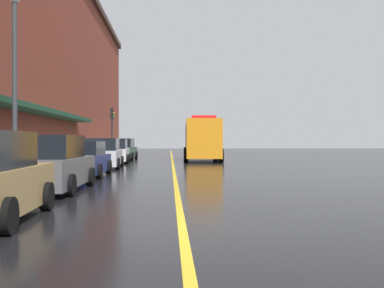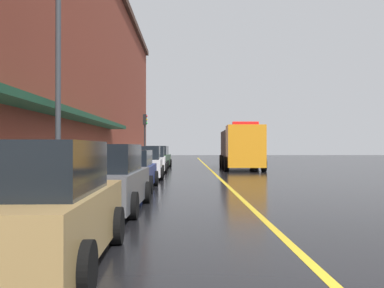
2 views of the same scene
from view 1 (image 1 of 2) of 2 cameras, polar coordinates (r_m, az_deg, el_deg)
ground_plane at (r=33.05m, az=-2.48°, el=-2.28°), size 112.00×112.00×0.00m
sidewalk_left at (r=33.58m, az=-13.13°, el=-2.12°), size 2.40×70.00×0.15m
lane_center_stripe at (r=33.05m, az=-2.48°, el=-2.27°), size 0.16×70.00×0.01m
parked_car_1 at (r=14.61m, az=-17.43°, el=-2.55°), size 2.11×4.72×1.73m
parked_car_2 at (r=20.13m, az=-13.63°, el=-1.96°), size 2.01×4.78×1.54m
parked_car_3 at (r=26.04m, az=-11.19°, el=-1.27°), size 2.17×4.62×1.70m
parked_car_4 at (r=31.71m, az=-9.73°, el=-0.98°), size 2.08×4.22×1.68m
parked_car_5 at (r=37.25m, az=-8.69°, el=-0.73°), size 2.07×4.89×1.74m
utility_truck at (r=35.21m, az=1.26°, el=0.49°), size 3.02×8.96×3.36m
parking_meter_1 at (r=33.24m, az=-11.74°, el=-0.45°), size 0.14×0.18×1.33m
street_lamp_left at (r=18.08m, az=-21.59°, el=9.41°), size 0.44×0.44×6.94m
traffic_light_near at (r=40.29m, az=-10.11°, el=2.69°), size 0.38×0.36×4.30m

